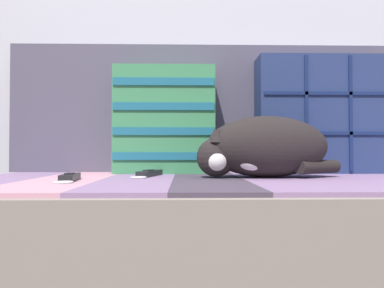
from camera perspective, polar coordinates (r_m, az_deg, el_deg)
The scene contains 7 objects.
couch at distance 1.18m, azimuth 7.36°, elevation -14.45°, with size 1.72×0.92×0.38m.
sofa_backrest at distance 1.54m, azimuth 5.13°, elevation 5.17°, with size 1.68×0.14×0.50m.
throw_pillow_quilted at distance 1.47m, azimuth 19.15°, elevation 4.18°, with size 0.48×0.14×0.43m.
throw_pillow_striped at distance 1.38m, azimuth -4.19°, elevation 3.62°, with size 0.36×0.14×0.39m.
sleeping_cat at distance 1.16m, azimuth 10.56°, elevation -0.66°, with size 0.45×0.23×0.19m.
game_remote_near at distance 1.20m, azimuth -6.57°, elevation -4.49°, with size 0.09×0.21×0.02m.
game_remote_far at distance 1.07m, azimuth -18.16°, elevation -4.87°, with size 0.06×0.19×0.02m.
Camera 1 is at (-0.17, -1.04, 0.46)m, focal length 35.00 mm.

